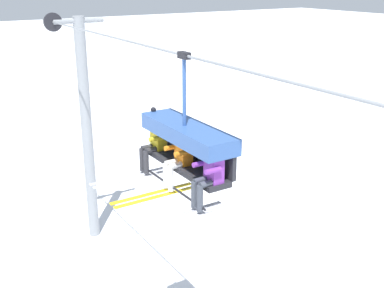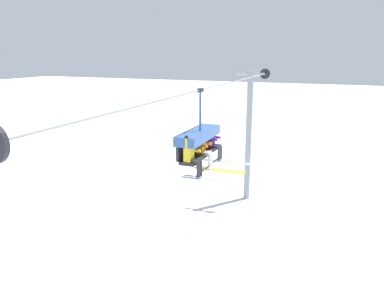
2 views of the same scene
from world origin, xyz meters
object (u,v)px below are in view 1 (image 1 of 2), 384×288
object	(u,v)px
chairlift_chair	(188,140)
skier_purple	(208,174)
lift_tower_near	(86,127)
skier_yellow	(153,141)
skier_orange	(178,157)

from	to	relation	value
chairlift_chair	skier_purple	world-z (taller)	chairlift_chair
lift_tower_near	skier_yellow	bearing A→B (deg)	-7.98
skier_orange	skier_purple	size ratio (longest dim) A/B	1.00
lift_tower_near	chairlift_chair	distance (m)	7.82
skier_yellow	skier_purple	xyz separation A→B (m)	(1.98, -0.01, -0.02)
lift_tower_near	skier_purple	world-z (taller)	lift_tower_near
chairlift_chair	skier_orange	xyz separation A→B (m)	(0.00, -0.22, -0.29)
chairlift_chair	skier_yellow	world-z (taller)	chairlift_chair
skier_yellow	skier_purple	world-z (taller)	skier_yellow
chairlift_chair	skier_yellow	xyz separation A→B (m)	(-0.99, -0.21, -0.27)
lift_tower_near	chairlift_chair	xyz separation A→B (m)	(7.57, -0.71, 1.86)
skier_yellow	skier_orange	xyz separation A→B (m)	(0.99, -0.01, -0.02)
chairlift_chair	skier_purple	size ratio (longest dim) A/B	1.47
chairlift_chair	skier_purple	distance (m)	1.05
skier_yellow	skier_purple	bearing A→B (deg)	-0.20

